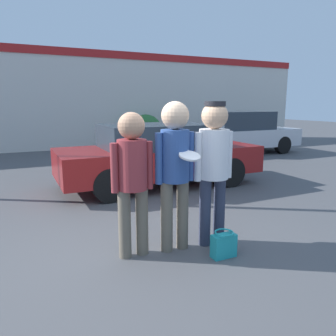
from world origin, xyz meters
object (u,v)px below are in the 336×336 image
Objects in this scene: shrub at (146,131)px; handbag at (224,245)px; person_left at (132,172)px; parked_car_near at (158,154)px; parked_car_far at (239,133)px; person_right at (214,159)px; person_middle_with_frisbee at (175,162)px.

shrub is 4.28× the size of handbag.
person_left is 0.39× the size of parked_car_near.
parked_car_near is 3.19× the size of shrub.
parked_car_near is (1.68, 3.07, -0.33)m from person_left.
handbag is at bearing -128.54° from parked_car_far.
parked_car_far is at bearing 50.21° from person_right.
parked_car_far is (4.68, 3.20, 0.06)m from parked_car_near.
shrub is at bearing 70.91° from parked_car_near.
person_right is at bearing -5.61° from person_left.
shrub is at bearing 73.69° from handbag.
parked_car_near is at bearing -145.63° from parked_car_far.
handbag is (0.43, -0.45, -0.97)m from person_middle_with_frisbee.
person_right reaches higher than person_left.
person_left is 1.25× the size of shrub.
handbag is (0.96, -0.51, -0.88)m from person_left.
person_left reaches higher than shrub.
handbag is (-2.84, -9.71, -0.54)m from shrub.
handbag is at bearing -101.36° from parked_car_near.
person_middle_with_frisbee is at bearing -109.47° from shrub.
person_right is 8.29m from parked_car_far.
handbag is (-0.72, -3.57, -0.55)m from parked_car_near.
person_left is 0.93× the size of person_middle_with_frisbee.
person_middle_with_frisbee is at bearing 175.34° from person_right.
person_middle_with_frisbee reaches higher than handbag.
person_left is at bearing 174.39° from person_right.
person_left is at bearing -112.44° from shrub.
parked_car_near is at bearing 61.34° from person_left.
handbag is (-5.39, -6.77, -0.61)m from parked_car_far.
parked_car_near is 3.69m from handbag.
person_middle_with_frisbee is 1.00× the size of person_right.
shrub is at bearing 67.56° from person_left.
parked_car_near is 1.00× the size of parked_car_far.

